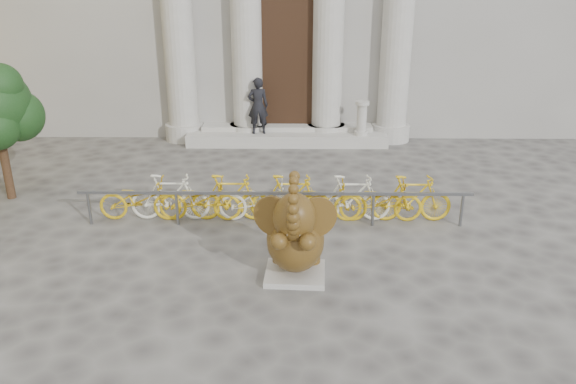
{
  "coord_description": "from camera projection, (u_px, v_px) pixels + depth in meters",
  "views": [
    {
      "loc": [
        0.25,
        -7.12,
        4.82
      ],
      "look_at": [
        0.12,
        2.45,
        1.1
      ],
      "focal_mm": 35.0,
      "sensor_mm": 36.0,
      "label": 1
    }
  ],
  "objects": [
    {
      "name": "balustrade_post",
      "position": [
        362.0,
        119.0,
        16.54
      ],
      "size": [
        0.41,
        0.41,
        1.01
      ],
      "color": "#A8A59E",
      "rests_on": "entrance_steps"
    },
    {
      "name": "elephant_statue",
      "position": [
        295.0,
        238.0,
        9.3
      ],
      "size": [
        1.35,
        1.51,
        2.02
      ],
      "rotation": [
        0.0,
        0.0,
        -0.05
      ],
      "color": "#A8A59E",
      "rests_on": "ground"
    },
    {
      "name": "pedestrian",
      "position": [
        258.0,
        106.0,
        16.56
      ],
      "size": [
        0.66,
        0.47,
        1.67
      ],
      "primitive_type": "imported",
      "rotation": [
        0.0,
        0.0,
        3.27
      ],
      "color": "black",
      "rests_on": "entrance_steps"
    },
    {
      "name": "entrance_steps",
      "position": [
        287.0,
        137.0,
        17.08
      ],
      "size": [
        6.0,
        1.2,
        0.36
      ],
      "primitive_type": "cube",
      "color": "#A8A59E",
      "rests_on": "ground"
    },
    {
      "name": "bike_rack",
      "position": [
        274.0,
        198.0,
        11.61
      ],
      "size": [
        8.0,
        0.53,
        1.0
      ],
      "color": "slate",
      "rests_on": "ground"
    },
    {
      "name": "ground",
      "position": [
        278.0,
        320.0,
        8.38
      ],
      "size": [
        80.0,
        80.0,
        0.0
      ],
      "primitive_type": "plane",
      "color": "#474442",
      "rests_on": "ground"
    }
  ]
}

